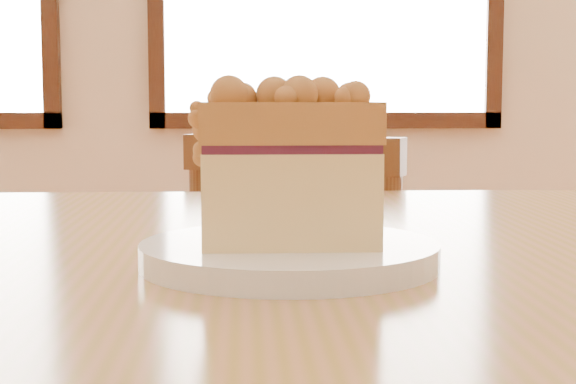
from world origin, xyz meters
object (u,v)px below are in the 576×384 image
(cafe_table_main, at_px, (451,362))
(cafe_chair_main, at_px, (322,377))
(cake_slice, at_px, (288,161))
(plate, at_px, (289,255))

(cafe_table_main, height_order, cafe_chair_main, cafe_chair_main)
(cake_slice, bearing_deg, cafe_table_main, 31.18)
(cafe_chair_main, relative_size, plate, 4.01)
(cafe_chair_main, xyz_separation_m, cake_slice, (-0.08, -0.80, 0.41))
(cafe_table_main, distance_m, cake_slice, 0.23)
(plate, distance_m, cake_slice, 0.06)
(cafe_table_main, xyz_separation_m, cafe_chair_main, (-0.05, 0.71, -0.24))
(cake_slice, bearing_deg, cafe_chair_main, 83.31)
(cafe_table_main, xyz_separation_m, plate, (-0.13, -0.08, 0.10))
(cafe_chair_main, height_order, cake_slice, cake_slice)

